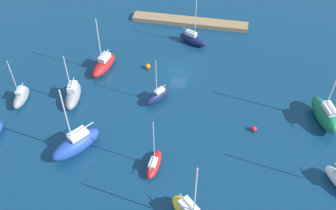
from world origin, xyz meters
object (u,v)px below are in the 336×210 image
at_px(sailboat_red_far_north, 154,164).
at_px(sailboat_green_mid_basin, 325,114).
at_px(pier_dock, 190,22).
at_px(sailboat_navy_center_basin, 193,39).
at_px(sailboat_blue_lone_north, 76,144).
at_px(sailboat_gray_east_end, 73,95).
at_px(sailboat_red_lone_south, 104,65).
at_px(sailboat_gray_along_channel, 21,97).
at_px(mooring_buoy_orange, 148,66).
at_px(mooring_buoy_red, 254,129).
at_px(sailboat_navy_near_pier, 158,97).

bearing_deg(sailboat_red_far_north, sailboat_green_mid_basin, -56.43).
xyz_separation_m(pier_dock, sailboat_navy_center_basin, (-1.46, 6.40, 0.56)).
bearing_deg(sailboat_blue_lone_north, sailboat_gray_east_end, -121.17).
relative_size(pier_dock, sailboat_red_lone_south, 2.19).
xyz_separation_m(sailboat_green_mid_basin, sailboat_gray_along_channel, (44.96, 4.14, -0.58)).
xyz_separation_m(sailboat_blue_lone_north, mooring_buoy_orange, (-5.58, -18.94, -0.92)).
bearing_deg(mooring_buoy_red, sailboat_blue_lone_north, 18.77).
bearing_deg(mooring_buoy_red, mooring_buoy_orange, -31.25).
height_order(sailboat_gray_east_end, sailboat_red_lone_south, sailboat_red_lone_south).
distance_m(sailboat_navy_near_pier, sailboat_red_far_north, 12.57).
xyz_separation_m(mooring_buoy_red, mooring_buoy_orange, (18.00, -10.92, 0.04)).
bearing_deg(sailboat_navy_near_pier, pier_dock, -147.02).
xyz_separation_m(sailboat_green_mid_basin, sailboat_navy_center_basin, (21.32, -15.80, -0.60)).
distance_m(sailboat_blue_lone_north, mooring_buoy_red, 24.93).
bearing_deg(sailboat_red_far_north, sailboat_gray_along_channel, 73.86).
xyz_separation_m(sailboat_red_lone_south, sailboat_blue_lone_north, (-1.54, 17.25, 0.29)).
relative_size(sailboat_gray_along_channel, mooring_buoy_orange, 9.21).
bearing_deg(sailboat_navy_center_basin, mooring_buoy_orange, -101.10).
relative_size(sailboat_navy_near_pier, sailboat_gray_along_channel, 0.98).
xyz_separation_m(sailboat_green_mid_basin, mooring_buoy_red, (9.76, 3.60, -1.17)).
bearing_deg(sailboat_navy_near_pier, mooring_buoy_red, 114.08).
relative_size(sailboat_red_lone_south, mooring_buoy_red, 12.62).
height_order(sailboat_red_lone_south, sailboat_gray_along_channel, sailboat_red_lone_south).
xyz_separation_m(sailboat_gray_east_end, sailboat_blue_lone_north, (-3.91, 9.26, 0.23)).
bearing_deg(sailboat_red_far_north, sailboat_navy_near_pier, 13.65).
xyz_separation_m(sailboat_gray_east_end, sailboat_navy_near_pier, (-12.79, -2.21, -0.17)).
bearing_deg(pier_dock, sailboat_red_far_north, 90.57).
bearing_deg(sailboat_green_mid_basin, sailboat_gray_east_end, 74.06).
xyz_separation_m(sailboat_gray_east_end, sailboat_navy_center_basin, (-15.94, -18.16, -0.17)).
xyz_separation_m(sailboat_blue_lone_north, mooring_buoy_red, (-23.58, -8.02, -0.97)).
distance_m(sailboat_navy_near_pier, mooring_buoy_orange, 8.18).
height_order(sailboat_gray_east_end, sailboat_green_mid_basin, sailboat_green_mid_basin).
bearing_deg(sailboat_gray_east_end, pier_dock, 141.39).
height_order(sailboat_gray_east_end, sailboat_navy_near_pier, sailboat_gray_east_end).
relative_size(sailboat_green_mid_basin, sailboat_blue_lone_north, 1.03).
height_order(sailboat_gray_along_channel, sailboat_blue_lone_north, sailboat_blue_lone_north).
bearing_deg(sailboat_green_mid_basin, sailboat_gray_along_channel, 75.70).
xyz_separation_m(sailboat_gray_along_channel, sailboat_red_far_north, (-22.52, 8.41, -0.24)).
height_order(sailboat_gray_east_end, mooring_buoy_red, sailboat_gray_east_end).
bearing_deg(sailboat_red_far_north, mooring_buoy_red, -50.42).
height_order(sailboat_green_mid_basin, sailboat_blue_lone_north, sailboat_green_mid_basin).
relative_size(pier_dock, sailboat_green_mid_basin, 1.89).
height_order(sailboat_green_mid_basin, sailboat_navy_center_basin, sailboat_green_mid_basin).
height_order(pier_dock, sailboat_navy_center_basin, sailboat_navy_center_basin).
bearing_deg(sailboat_red_lone_south, mooring_buoy_orange, 116.99).
bearing_deg(mooring_buoy_orange, sailboat_red_far_north, 105.00).
height_order(sailboat_red_lone_south, sailboat_blue_lone_north, sailboat_blue_lone_north).
height_order(pier_dock, mooring_buoy_red, pier_dock).
relative_size(mooring_buoy_red, mooring_buoy_orange, 0.91).
bearing_deg(sailboat_blue_lone_north, sailboat_gray_along_channel, -86.84).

